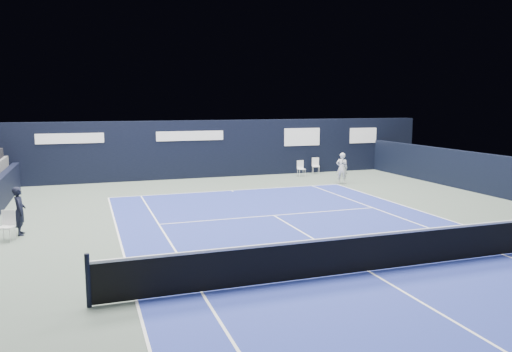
{
  "coord_description": "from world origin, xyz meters",
  "views": [
    {
      "loc": [
        -6.33,
        -10.02,
        4.03
      ],
      "look_at": [
        -0.27,
        7.57,
        1.3
      ],
      "focal_mm": 35.0,
      "sensor_mm": 36.0,
      "label": 1
    }
  ],
  "objects_px": {
    "folding_chair_back_b": "(316,165)",
    "tennis_player": "(342,168)",
    "folding_chair_back_a": "(301,166)",
    "line_judge_chair": "(7,223)",
    "tennis_net": "(370,251)"
  },
  "relations": [
    {
      "from": "folding_chair_back_a",
      "to": "folding_chair_back_b",
      "type": "bearing_deg",
      "value": 29.58
    },
    {
      "from": "folding_chair_back_a",
      "to": "tennis_player",
      "type": "relative_size",
      "value": 0.56
    },
    {
      "from": "line_judge_chair",
      "to": "tennis_net",
      "type": "relative_size",
      "value": 0.07
    },
    {
      "from": "folding_chair_back_b",
      "to": "folding_chair_back_a",
      "type": "bearing_deg",
      "value": -136.1
    },
    {
      "from": "line_judge_chair",
      "to": "tennis_net",
      "type": "distance_m",
      "value": 10.44
    },
    {
      "from": "folding_chair_back_b",
      "to": "tennis_net",
      "type": "relative_size",
      "value": 0.07
    },
    {
      "from": "folding_chair_back_b",
      "to": "tennis_player",
      "type": "xyz_separation_m",
      "value": [
        -0.3,
        -3.64,
        0.26
      ]
    },
    {
      "from": "line_judge_chair",
      "to": "tennis_player",
      "type": "distance_m",
      "value": 15.75
    },
    {
      "from": "folding_chair_back_b",
      "to": "tennis_net",
      "type": "height_order",
      "value": "tennis_net"
    },
    {
      "from": "tennis_net",
      "to": "folding_chair_back_a",
      "type": "bearing_deg",
      "value": 71.87
    },
    {
      "from": "folding_chair_back_b",
      "to": "tennis_player",
      "type": "distance_m",
      "value": 3.66
    },
    {
      "from": "folding_chair_back_a",
      "to": "folding_chair_back_b",
      "type": "xyz_separation_m",
      "value": [
        1.22,
        0.62,
        -0.06
      ]
    },
    {
      "from": "folding_chair_back_a",
      "to": "line_judge_chair",
      "type": "bearing_deg",
      "value": -142.96
    },
    {
      "from": "folding_chair_back_a",
      "to": "line_judge_chair",
      "type": "relative_size",
      "value": 0.97
    },
    {
      "from": "tennis_net",
      "to": "line_judge_chair",
      "type": "bearing_deg",
      "value": 145.44
    }
  ]
}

